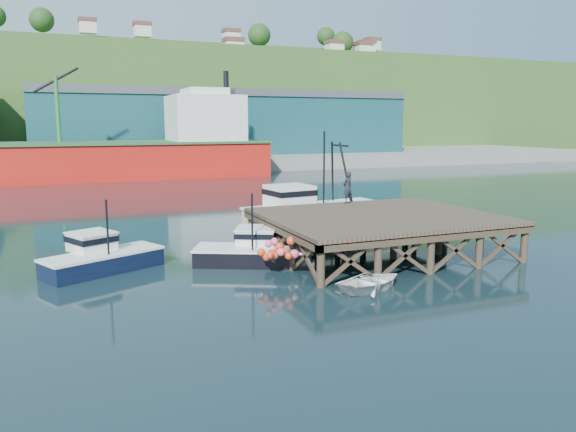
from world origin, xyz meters
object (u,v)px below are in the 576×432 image
boat_black (255,250)px  dockworker (348,188)px  boat_navy (100,256)px  dinghy (372,282)px  trawler (315,210)px

boat_black → dockworker: (7.40, 4.00, 2.42)m
boat_navy → dinghy: size_ratio=1.85×
boat_black → dockworker: 8.76m
trawler → dinghy: (-3.33, -12.94, -1.00)m
trawler → boat_black: bearing=-141.9°
boat_black → dockworker: dockworker is taller
dockworker → trawler: bearing=-91.9°
dinghy → boat_navy: bearing=39.1°
trawler → boat_navy: bearing=-167.0°
boat_navy → dinghy: 12.94m
boat_black → dockworker: bearing=54.2°
boat_navy → boat_black: boat_black is taller
trawler → dinghy: trawler is taller
dockworker → boat_navy: bearing=-10.5°
boat_black → dinghy: (3.15, -6.18, -0.34)m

